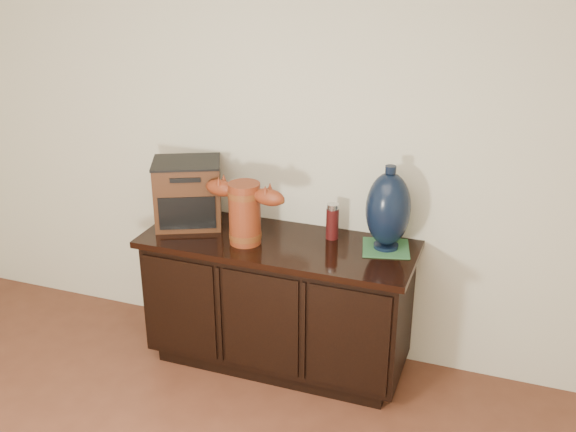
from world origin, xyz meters
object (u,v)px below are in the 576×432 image
at_px(sideboard, 278,302).
at_px(terracotta_vessel, 245,210).
at_px(spray_can, 332,222).
at_px(lamp_base, 388,210).
at_px(tv_radio, 188,193).

relative_size(sideboard, terracotta_vessel, 3.12).
bearing_deg(sideboard, spray_can, 28.00).
bearing_deg(lamp_base, spray_can, 174.24).
xyz_separation_m(terracotta_vessel, spray_can, (0.41, 0.21, -0.09)).
distance_m(terracotta_vessel, spray_can, 0.47).
distance_m(terracotta_vessel, lamp_base, 0.73).
bearing_deg(tv_radio, terracotta_vessel, -42.37).
bearing_deg(lamp_base, sideboard, -169.11).
bearing_deg(spray_can, terracotta_vessel, -153.25).
relative_size(tv_radio, lamp_base, 1.03).
distance_m(sideboard, spray_can, 0.55).
relative_size(tv_radio, spray_can, 2.31).
bearing_deg(tv_radio, sideboard, -30.44).
height_order(terracotta_vessel, tv_radio, tv_radio).
distance_m(sideboard, lamp_base, 0.81).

